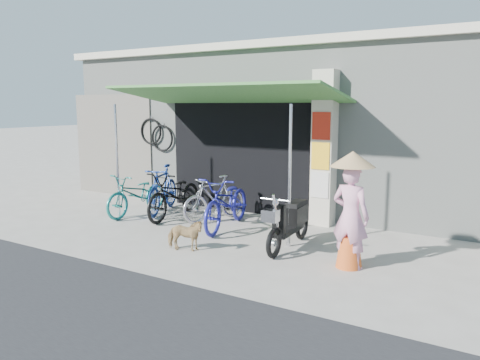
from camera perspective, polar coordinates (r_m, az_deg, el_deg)
The scene contains 13 objects.
ground at distance 7.75m, azimuth -2.55°, elevation -8.46°, with size 80.00×80.00×0.00m, color #A59F95.
bicycle_shop at distance 11.98m, azimuth 10.97°, elevation 6.57°, with size 12.30×5.30×3.66m.
shop_pillar at distance 9.23m, azimuth 10.27°, elevation 3.75°, with size 0.42×0.44×3.00m.
awning at distance 9.24m, azimuth -1.79°, elevation 10.21°, with size 4.60×1.88×2.72m.
neighbour_left at distance 12.65m, azimuth -15.20°, elevation 4.12°, with size 2.60×0.06×2.60m, color #6B665B.
bike_teal at distance 10.25m, azimuth -12.40°, elevation -1.68°, with size 0.60×1.73×0.91m, color #1A7870.
bike_blue at distance 10.34m, azimuth -9.39°, elevation -1.12°, with size 0.49×1.73×1.04m, color #22409B.
bike_black at distance 9.86m, azimuth -7.92°, elevation -1.74°, with size 0.66×1.89×0.99m, color black.
bike_silver at distance 9.52m, azimuth -3.12°, elevation -2.25°, with size 0.43×1.54×0.93m, color #B5B4B9.
bike_navy at distance 8.92m, azimuth -1.54°, elevation -2.71°, with size 0.68×1.95×1.02m, color navy.
street_dog at distance 7.65m, azimuth -6.75°, elevation -6.69°, with size 0.28×0.62×0.53m, color #A47357.
moped at distance 7.78m, azimuth 6.10°, elevation -5.18°, with size 0.47×1.65×0.93m.
nun at distance 6.90m, azimuth 13.35°, elevation -3.65°, with size 0.64×0.64×1.70m.
Camera 1 is at (4.07, -6.16, 2.35)m, focal length 35.00 mm.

